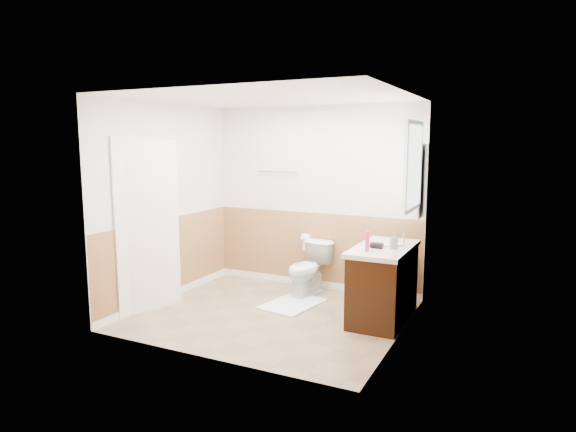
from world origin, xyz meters
The scene contains 32 objects.
floor centered at (0.00, 0.00, 0.00)m, with size 3.00×3.00×0.00m, color #8C7051.
ceiling centered at (0.00, 0.00, 2.50)m, with size 3.00×3.00×0.00m, color white.
wall_back centered at (0.00, 1.30, 1.25)m, with size 3.00×3.00×0.00m, color silver.
wall_front centered at (0.00, -1.30, 1.25)m, with size 3.00×3.00×0.00m, color silver.
wall_left centered at (-1.50, 0.00, 1.25)m, with size 3.00×3.00×0.00m, color silver.
wall_right centered at (1.50, 0.00, 1.25)m, with size 3.00×3.00×0.00m, color silver.
wainscot_back centered at (0.00, 1.29, 0.50)m, with size 3.00×3.00×0.00m, color #A07240.
wainscot_front centered at (0.00, -1.29, 0.50)m, with size 3.00×3.00×0.00m, color #A07240.
wainscot_left centered at (-1.49, 0.00, 0.50)m, with size 2.60×2.60×0.00m, color #A07240.
wainscot_right centered at (1.49, 0.00, 0.50)m, with size 2.60×2.60×0.00m, color #A07240.
toilet centered at (0.07, 0.92, 0.35)m, with size 0.39×0.69×0.70m, color white.
bath_mat centered at (0.07, 0.45, 0.01)m, with size 0.55×0.80×0.02m, color white.
vanity_cabinet centered at (1.21, 0.44, 0.40)m, with size 0.55×1.10×0.80m, color black.
vanity_knob_left centered at (0.91, 0.34, 0.55)m, with size 0.03×0.03×0.03m, color silver.
vanity_knob_right centered at (0.91, 0.54, 0.55)m, with size 0.03×0.03×0.03m, color silver.
countertop centered at (1.20, 0.44, 0.83)m, with size 0.60×1.15×0.05m, color beige.
sink_basin centered at (1.21, 0.59, 0.86)m, with size 0.36×0.36×0.02m, color silver.
faucet centered at (1.39, 0.59, 0.92)m, with size 0.02×0.02×0.14m, color silver.
lotion_bottle centered at (1.11, 0.11, 0.96)m, with size 0.05×0.05×0.22m, color #C13267.
soap_dispenser centered at (1.33, 0.38, 0.94)m, with size 0.08×0.08×0.18m, color gray.
hair_dryer_body centered at (1.16, 0.31, 0.89)m, with size 0.07×0.07×0.14m, color black.
hair_dryer_handle centered at (1.13, 0.39, 0.86)m, with size 0.03×0.03×0.07m, color black.
mirror_panel centered at (1.48, 1.10, 1.55)m, with size 0.02×0.35×0.90m, color silver.
window_frame centered at (1.47, 0.59, 1.75)m, with size 0.04×0.80×1.00m, color white.
window_glass centered at (1.49, 0.59, 1.75)m, with size 0.01×0.70×0.90m, color white.
door centered at (-1.40, -0.45, 1.02)m, with size 0.05×0.80×2.04m, color white.
door_frame centered at (-1.48, -0.45, 1.03)m, with size 0.02×0.92×2.10m, color white.
door_knob centered at (-1.34, -0.12, 0.95)m, with size 0.06×0.06×0.06m, color silver.
towel_bar centered at (-0.55, 1.25, 1.60)m, with size 0.02×0.02×0.62m, color silver.
tp_holder_bar centered at (-0.10, 1.23, 0.70)m, with size 0.02×0.02×0.14m, color silver.
tp_roll centered at (-0.10, 1.23, 0.70)m, with size 0.11×0.11×0.10m, color white.
tp_sheet centered at (-0.10, 1.23, 0.59)m, with size 0.10×0.01×0.16m, color white.
Camera 1 is at (2.63, -4.95, 2.02)m, focal length 30.99 mm.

